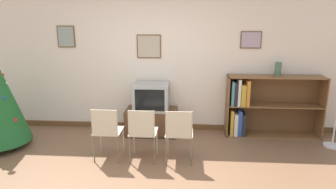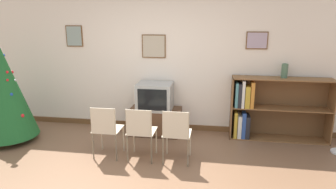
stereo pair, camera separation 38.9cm
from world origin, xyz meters
name	(u,v)px [view 2 (the right image)]	position (x,y,z in m)	size (l,w,h in m)	color
ground_plane	(129,188)	(0.00, 0.00, 0.00)	(24.00, 24.00, 0.00)	brown
wall_back	(160,58)	(0.00, 2.17, 1.35)	(8.83, 0.11, 2.70)	silver
christmas_tree	(4,90)	(-2.45, 1.12, 0.91)	(0.97, 0.97, 1.83)	maroon
tv_console	(155,121)	(-0.03, 1.84, 0.24)	(0.92, 0.52, 0.47)	#412A1A
television	(155,96)	(-0.03, 1.84, 0.71)	(0.62, 0.50, 0.48)	#9E9E99
folding_chair_left	(106,128)	(-0.56, 0.76, 0.47)	(0.40, 0.40, 0.82)	beige
folding_chair_center	(141,130)	(-0.03, 0.76, 0.47)	(0.40, 0.40, 0.82)	beige
folding_chair_right	(176,133)	(0.50, 0.76, 0.47)	(0.40, 0.40, 0.82)	beige
bookshelf	(263,109)	(1.86, 1.94, 0.53)	(1.66, 0.36, 1.09)	brown
vase	(285,71)	(2.17, 1.97, 1.21)	(0.11, 0.11, 0.24)	#47664C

